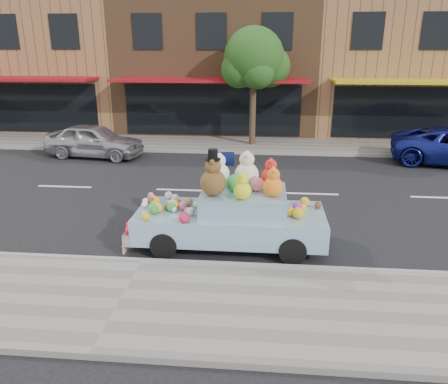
# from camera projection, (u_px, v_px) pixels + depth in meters

# --- Properties ---
(ground) EXTENTS (120.00, 120.00, 0.00)m
(ground) POSITION_uv_depth(u_px,v_px,m) (184.00, 190.00, 14.08)
(ground) COLOR black
(ground) RESTS_ON ground
(near_sidewalk) EXTENTS (60.00, 3.00, 0.12)m
(near_sidewalk) POSITION_uv_depth(u_px,v_px,m) (121.00, 301.00, 7.94)
(near_sidewalk) COLOR gray
(near_sidewalk) RESTS_ON ground
(far_sidewalk) EXTENTS (60.00, 3.00, 0.12)m
(far_sidewalk) POSITION_uv_depth(u_px,v_px,m) (209.00, 144.00, 20.18)
(far_sidewalk) COLOR gray
(far_sidewalk) RESTS_ON ground
(near_kerb) EXTENTS (60.00, 0.12, 0.13)m
(near_kerb) POSITION_uv_depth(u_px,v_px,m) (143.00, 262.00, 9.35)
(near_kerb) COLOR gray
(near_kerb) RESTS_ON ground
(far_kerb) EXTENTS (60.00, 0.12, 0.13)m
(far_kerb) POSITION_uv_depth(u_px,v_px,m) (204.00, 152.00, 18.77)
(far_kerb) COLOR gray
(far_kerb) RESTS_ON ground
(storefront_left) EXTENTS (10.00, 9.80, 7.30)m
(storefront_left) POSITION_uv_depth(u_px,v_px,m) (47.00, 59.00, 25.03)
(storefront_left) COLOR #8F5F3C
(storefront_left) RESTS_ON ground
(storefront_mid) EXTENTS (10.00, 9.80, 7.30)m
(storefront_mid) POSITION_uv_depth(u_px,v_px,m) (220.00, 59.00, 24.17)
(storefront_mid) COLOR brown
(storefront_mid) RESTS_ON ground
(storefront_right) EXTENTS (10.00, 9.80, 7.30)m
(storefront_right) POSITION_uv_depth(u_px,v_px,m) (406.00, 60.00, 23.32)
(storefront_right) COLOR #8F5F3C
(storefront_right) RESTS_ON ground
(street_tree) EXTENTS (3.00, 2.70, 5.22)m
(street_tree) POSITION_uv_depth(u_px,v_px,m) (254.00, 63.00, 18.88)
(street_tree) COLOR #38281C
(street_tree) RESTS_ON ground
(car_silver) EXTENTS (4.21, 2.18, 1.37)m
(car_silver) POSITION_uv_depth(u_px,v_px,m) (94.00, 141.00, 18.00)
(car_silver) COLOR #ABAAAF
(car_silver) RESTS_ON ground
(art_car) EXTENTS (4.49, 1.78, 2.38)m
(art_car) POSITION_uv_depth(u_px,v_px,m) (231.00, 213.00, 10.03)
(art_car) COLOR black
(art_car) RESTS_ON ground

